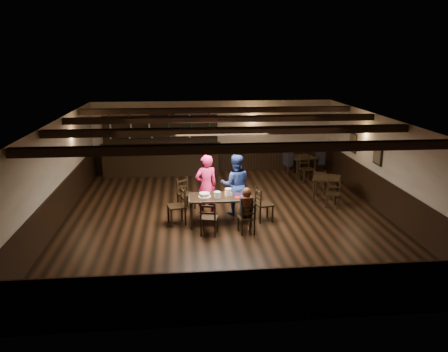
{
  "coord_description": "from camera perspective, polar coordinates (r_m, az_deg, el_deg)",
  "views": [
    {
      "loc": [
        -1.14,
        -11.36,
        4.4
      ],
      "look_at": [
        -0.04,
        0.2,
        1.13
      ],
      "focal_mm": 35.0,
      "sensor_mm": 36.0,
      "label": 1
    }
  ],
  "objects": [
    {
      "name": "room_shell",
      "position": [
        11.76,
        0.34,
        2.66
      ],
      "size": [
        9.02,
        10.02,
        2.71
      ],
      "color": "beige",
      "rests_on": "ground"
    },
    {
      "name": "back_table_a",
      "position": [
        13.77,
        13.25,
        -0.54
      ],
      "size": [
        1.04,
        1.04,
        0.75
      ],
      "color": "black",
      "rests_on": "ground"
    },
    {
      "name": "menu_blue",
      "position": [
        11.75,
        2.03,
        -2.39
      ],
      "size": [
        0.38,
        0.31,
        0.0
      ],
      "primitive_type": "cube",
      "rotation": [
        0.0,
        0.0,
        -0.26
      ],
      "color": "#0E0F48",
      "rests_on": "dining_table"
    },
    {
      "name": "man_blue",
      "position": [
        12.23,
        1.5,
        -1.12
      ],
      "size": [
        0.88,
        0.7,
        1.72
      ],
      "primitive_type": "imported",
      "rotation": [
        0.0,
        0.0,
        3.08
      ],
      "color": "navy",
      "rests_on": "ground"
    },
    {
      "name": "menu_red",
      "position": [
        11.52,
        2.14,
        -2.75
      ],
      "size": [
        0.3,
        0.22,
        0.0
      ],
      "primitive_type": "cube",
      "rotation": [
        0.0,
        0.0,
        0.03
      ],
      "color": "maroon",
      "rests_on": "dining_table"
    },
    {
      "name": "back_table_b",
      "position": [
        16.3,
        10.08,
        2.18
      ],
      "size": [
        1.06,
        1.06,
        0.75
      ],
      "color": "black",
      "rests_on": "ground"
    },
    {
      "name": "cake",
      "position": [
        11.54,
        -2.56,
        -2.5
      ],
      "size": [
        0.34,
        0.34,
        0.11
      ],
      "color": "white",
      "rests_on": "dining_table"
    },
    {
      "name": "pepper_shaker",
      "position": [
        11.55,
        1.86,
        -2.5
      ],
      "size": [
        0.03,
        0.03,
        0.08
      ],
      "primitive_type": "cylinder",
      "color": "#A5A8AD",
      "rests_on": "dining_table"
    },
    {
      "name": "chair_end_right",
      "position": [
        11.82,
        4.89,
        -3.37
      ],
      "size": [
        0.5,
        0.51,
        0.94
      ],
      "color": "black",
      "rests_on": "ground"
    },
    {
      "name": "chair_far_pushed",
      "position": [
        12.78,
        -5.19,
        -1.97
      ],
      "size": [
        0.59,
        0.59,
        0.91
      ],
      "color": "black",
      "rests_on": "ground"
    },
    {
      "name": "chair_end_left",
      "position": [
        11.65,
        -5.82,
        -3.52
      ],
      "size": [
        0.54,
        0.56,
        1.0
      ],
      "color": "black",
      "rests_on": "ground"
    },
    {
      "name": "bar_counter",
      "position": [
        16.51,
        -8.19,
        2.69
      ],
      "size": [
        4.46,
        0.7,
        2.2
      ],
      "color": "black",
      "rests_on": "ground"
    },
    {
      "name": "plate_stack_a",
      "position": [
        11.44,
        -0.87,
        -2.45
      ],
      "size": [
        0.18,
        0.18,
        0.17
      ],
      "primitive_type": "cylinder",
      "color": "white",
      "rests_on": "dining_table"
    },
    {
      "name": "woman_pink",
      "position": [
        12.05,
        -2.34,
        -1.31
      ],
      "size": [
        0.74,
        0.59,
        1.76
      ],
      "primitive_type": "imported",
      "rotation": [
        0.0,
        0.0,
        3.44
      ],
      "color": "#DE3268",
      "rests_on": "ground"
    },
    {
      "name": "salt_shaker",
      "position": [
        11.54,
        0.99,
        -2.46
      ],
      "size": [
        0.04,
        0.04,
        0.1
      ],
      "primitive_type": "cylinder",
      "color": "silver",
      "rests_on": "dining_table"
    },
    {
      "name": "drink_glass",
      "position": [
        11.66,
        0.65,
        -2.21
      ],
      "size": [
        0.08,
        0.08,
        0.12
      ],
      "primitive_type": "cylinder",
      "color": "silver",
      "rests_on": "dining_table"
    },
    {
      "name": "chair_near_right",
      "position": [
        10.98,
        3.05,
        -5.26
      ],
      "size": [
        0.44,
        0.43,
        0.81
      ],
      "color": "black",
      "rests_on": "ground"
    },
    {
      "name": "seated_person",
      "position": [
        10.92,
        2.97,
        -3.55
      ],
      "size": [
        0.31,
        0.47,
        0.77
      ],
      "color": "black",
      "rests_on": "ground"
    },
    {
      "name": "ground",
      "position": [
        12.24,
        0.3,
        -5.37
      ],
      "size": [
        10.0,
        10.0,
        0.0
      ],
      "primitive_type": "plane",
      "color": "black",
      "rests_on": "ground"
    },
    {
      "name": "bg_patron_right",
      "position": [
        16.43,
        12.51,
        2.95
      ],
      "size": [
        0.25,
        0.4,
        0.82
      ],
      "color": "black",
      "rests_on": "ground"
    },
    {
      "name": "dining_table",
      "position": [
        11.59,
        -0.5,
        -3.03
      ],
      "size": [
        1.67,
        0.84,
        0.75
      ],
      "color": "black",
      "rests_on": "ground"
    },
    {
      "name": "tea_light",
      "position": [
        11.68,
        -0.58,
        -2.38
      ],
      "size": [
        0.05,
        0.05,
        0.06
      ],
      "color": "#A5A8AD",
      "rests_on": "dining_table"
    },
    {
      "name": "bg_patron_left",
      "position": [
        15.99,
        8.37,
        2.73
      ],
      "size": [
        0.33,
        0.43,
        0.77
      ],
      "color": "black",
      "rests_on": "ground"
    },
    {
      "name": "chair_near_left",
      "position": [
        10.86,
        -2.02,
        -5.24
      ],
      "size": [
        0.5,
        0.49,
        0.89
      ],
      "color": "black",
      "rests_on": "ground"
    },
    {
      "name": "plate_stack_b",
      "position": [
        11.59,
        0.55,
        -2.11
      ],
      "size": [
        0.17,
        0.17,
        0.2
      ],
      "primitive_type": "cylinder",
      "color": "white",
      "rests_on": "dining_table"
    }
  ]
}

